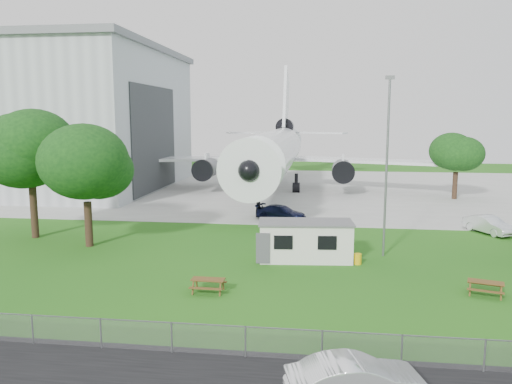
# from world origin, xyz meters

# --- Properties ---
(ground) EXTENTS (160.00, 160.00, 0.00)m
(ground) POSITION_xyz_m (0.00, 0.00, 0.00)
(ground) COLOR #2F721A
(concrete_apron) EXTENTS (120.00, 46.00, 0.03)m
(concrete_apron) POSITION_xyz_m (0.00, 38.00, 0.01)
(concrete_apron) COLOR #B7B7B2
(concrete_apron) RESTS_ON ground
(hangar) EXTENTS (43.00, 31.00, 18.55)m
(hangar) POSITION_xyz_m (-37.97, 36.00, 9.41)
(hangar) COLOR #B2B7BC
(hangar) RESTS_ON ground
(airliner) EXTENTS (46.36, 47.73, 17.69)m
(airliner) POSITION_xyz_m (-2.00, 35.86, 5.27)
(airliner) COLOR white
(airliner) RESTS_ON ground
(site_cabin) EXTENTS (6.86, 3.25, 2.62)m
(site_cabin) POSITION_xyz_m (2.93, 4.57, 1.31)
(site_cabin) COLOR silver
(site_cabin) RESTS_ON ground
(picnic_west) EXTENTS (1.83, 1.54, 0.76)m
(picnic_west) POSITION_xyz_m (-2.12, -2.40, 0.00)
(picnic_west) COLOR brown
(picnic_west) RESTS_ON ground
(picnic_east) EXTENTS (2.16, 1.95, 0.76)m
(picnic_east) POSITION_xyz_m (12.68, -0.93, 0.00)
(picnic_east) COLOR brown
(picnic_east) RESTS_ON ground
(fence) EXTENTS (58.00, 0.04, 1.30)m
(fence) POSITION_xyz_m (0.00, -9.50, 0.00)
(fence) COLOR gray
(fence) RESTS_ON ground
(lamp_mast) EXTENTS (0.16, 0.16, 12.00)m
(lamp_mast) POSITION_xyz_m (8.20, 6.20, 6.00)
(lamp_mast) COLOR slate
(lamp_mast) RESTS_ON ground
(tree_west_big) EXTENTS (7.65, 7.65, 10.85)m
(tree_west_big) POSITION_xyz_m (-18.49, 8.10, 7.01)
(tree_west_big) COLOR #382619
(tree_west_big) RESTS_ON ground
(tree_west_small) EXTENTS (6.59, 6.59, 9.01)m
(tree_west_small) POSITION_xyz_m (-13.02, 6.09, 5.70)
(tree_west_small) COLOR #382619
(tree_west_small) RESTS_ON ground
(tree_far_apron) EXTENTS (5.28, 5.28, 8.09)m
(tree_far_apron) POSITION_xyz_m (19.34, 31.93, 5.42)
(tree_far_apron) COLOR #382619
(tree_far_apron) RESTS_ON ground
(car_centre_sedan) EXTENTS (4.92, 2.79, 1.53)m
(car_centre_sedan) POSITION_xyz_m (5.12, -12.18, 0.77)
(car_centre_sedan) COLOR silver
(car_centre_sedan) RESTS_ON ground
(car_ne_sedan) EXTENTS (3.41, 4.54, 1.43)m
(car_ne_sedan) POSITION_xyz_m (17.55, 14.13, 0.72)
(car_ne_sedan) COLOR silver
(car_ne_sedan) RESTS_ON ground
(car_apron_van) EXTENTS (5.10, 3.47, 1.37)m
(car_apron_van) POSITION_xyz_m (0.31, 17.27, 0.69)
(car_apron_van) COLOR black
(car_apron_van) RESTS_ON ground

